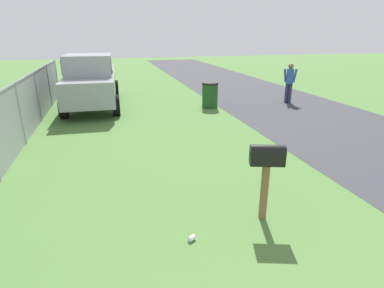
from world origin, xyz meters
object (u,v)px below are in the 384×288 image
Objects in this scene: mailbox at (267,160)px; trash_bin at (210,95)px; pickup_truck at (91,79)px; pedestrian at (290,80)px.

trash_bin is (7.85, -1.66, -0.51)m from mailbox.
trash_bin is at bearing 75.32° from pickup_truck.
trash_bin is 0.61× the size of pedestrian.
pickup_truck is 3.41× the size of pedestrian.
mailbox is 9.39m from pedestrian.
pedestrian is (-1.36, -8.06, -0.15)m from pickup_truck.
pickup_truck reaches higher than pedestrian.
pickup_truck reaches higher than trash_bin.
pedestrian is (7.83, -5.19, -0.06)m from mailbox.
trash_bin is at bearing -56.25° from pedestrian.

